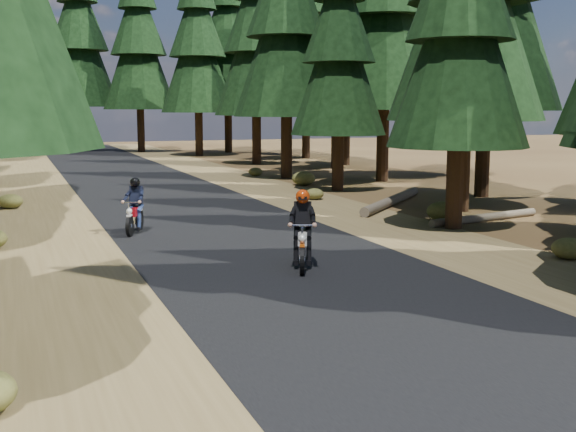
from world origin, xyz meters
The scene contains 10 objects.
ground centered at (0.00, 0.00, 0.00)m, with size 120.00×120.00×0.00m, color #452E18.
road centered at (0.00, 5.00, 0.01)m, with size 6.00×100.00×0.01m, color black.
shoulder_l centered at (-4.60, 5.00, 0.00)m, with size 3.20×100.00×0.01m, color brown.
shoulder_r centered at (4.60, 5.00, 0.00)m, with size 3.20×100.00×0.01m, color brown.
pine_forest centered at (-0.02, 21.05, 7.89)m, with size 34.59×55.08×16.32m.
log_near centered at (6.86, 9.38, 0.16)m, with size 0.32×0.32×6.23m, color #4C4233.
log_far centered at (7.65, 5.23, 0.12)m, with size 0.24×0.24×4.30m, color #4C4233.
understory_shrubs centered at (0.62, 7.62, 0.26)m, with size 15.52×29.77×0.63m.
rider_lead centered at (0.26, 1.33, 0.55)m, with size 1.21×1.90×1.63m.
rider_follow centered at (-2.30, 6.88, 0.50)m, with size 1.11×1.72×1.48m.
Camera 1 is at (-5.29, -12.27, 3.32)m, focal length 45.00 mm.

